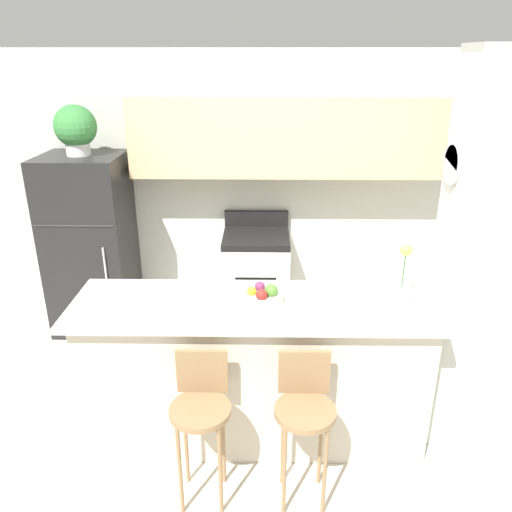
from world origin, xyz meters
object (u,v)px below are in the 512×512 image
(refrigerator, at_px, (91,244))
(bar_stool_left, at_px, (201,409))
(orchid_vase, at_px, (402,288))
(stove_range, at_px, (256,278))
(potted_plant_on_fridge, at_px, (76,128))
(bar_stool_right, at_px, (304,410))
(fruit_bowl, at_px, (262,296))

(refrigerator, distance_m, bar_stool_left, 2.44)
(refrigerator, height_order, orchid_vase, refrigerator)
(stove_range, bearing_deg, potted_plant_on_fridge, -177.50)
(bar_stool_right, relative_size, fruit_bowl, 3.35)
(stove_range, relative_size, fruit_bowl, 3.83)
(stove_range, distance_m, fruit_bowl, 1.70)
(fruit_bowl, bearing_deg, orchid_vase, 0.20)
(orchid_vase, bearing_deg, potted_plant_on_fridge, 148.78)
(bar_stool_right, relative_size, orchid_vase, 2.40)
(bar_stool_left, height_order, orchid_vase, orchid_vase)
(refrigerator, bearing_deg, bar_stool_right, -47.98)
(stove_range, xyz_separation_m, bar_stool_right, (0.31, -2.14, 0.16))
(refrigerator, distance_m, orchid_vase, 2.94)
(refrigerator, xyz_separation_m, potted_plant_on_fridge, (-0.00, 0.00, 1.07))
(orchid_vase, bearing_deg, bar_stool_right, -138.86)
(bar_stool_left, bearing_deg, potted_plant_on_fridge, 121.66)
(stove_range, height_order, orchid_vase, orchid_vase)
(bar_stool_right, distance_m, orchid_vase, 0.98)
(refrigerator, xyz_separation_m, fruit_bowl, (1.62, -1.52, 0.23))
(orchid_vase, bearing_deg, bar_stool_left, -155.61)
(bar_stool_left, bearing_deg, bar_stool_right, 0.00)
(bar_stool_right, xyz_separation_m, fruit_bowl, (-0.25, 0.55, 0.45))
(bar_stool_right, bearing_deg, stove_range, 98.19)
(refrigerator, relative_size, stove_range, 1.56)
(stove_range, relative_size, bar_stool_right, 1.14)
(refrigerator, bearing_deg, potted_plant_on_fridge, 117.28)
(refrigerator, bearing_deg, stove_range, 2.50)
(bar_stool_right, height_order, potted_plant_on_fridge, potted_plant_on_fridge)
(refrigerator, bearing_deg, bar_stool_left, -58.34)
(potted_plant_on_fridge, bearing_deg, refrigerator, -62.72)
(bar_stool_right, bearing_deg, orchid_vase, 41.14)
(stove_range, bearing_deg, bar_stool_right, -81.81)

